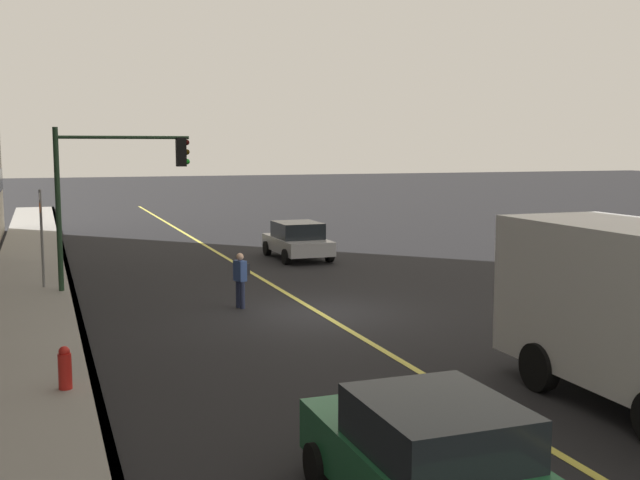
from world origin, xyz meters
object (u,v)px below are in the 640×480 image
Objects in this scene: pedestrian_with_backpack at (241,276)px; fire_hydrant at (65,372)px; traffic_light_mast at (113,179)px; car_green at (427,459)px; car_silver at (297,240)px; street_sign_post at (41,232)px.

fire_hydrant is at bearing 142.91° from pedestrian_with_backpack.
traffic_light_mast is at bearing -10.27° from fire_hydrant.
car_green is 0.79× the size of traffic_light_mast.
car_green is at bearing 175.66° from pedestrian_with_backpack.
traffic_light_mast is (-4.93, 7.55, 2.75)m from car_silver.
fire_hydrant is at bearing 148.01° from car_silver.
pedestrian_with_backpack is 1.66× the size of fire_hydrant.
pedestrian_with_backpack is 6.92m from street_sign_post.
car_green is 4.27× the size of fire_hydrant.
car_silver is 17.71m from fire_hydrant.
car_silver reaches higher than fire_hydrant.
traffic_light_mast is at bearing 7.15° from car_green.
traffic_light_mast is 1.59× the size of street_sign_post.
street_sign_post reaches higher than car_green.
car_green is at bearing -148.79° from fire_hydrant.
fire_hydrant is (-6.46, 4.88, -0.43)m from pedestrian_with_backpack.
traffic_light_mast reaches higher than street_sign_post.
car_green is 17.92m from street_sign_post.
traffic_light_mast reaches higher than car_green.
pedestrian_with_backpack is at bearing -139.92° from traffic_light_mast.
traffic_light_mast reaches higher than car_silver.
pedestrian_with_backpack is (12.91, -0.98, 0.09)m from car_green.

